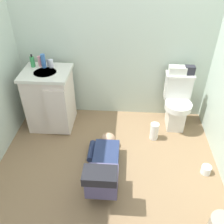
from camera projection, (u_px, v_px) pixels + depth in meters
name	position (u px, v px, depth m)	size (l,w,h in m)	color
ground_plane	(107.00, 166.00, 2.93)	(3.06, 3.15, 0.04)	#886B4B
wall_back	(114.00, 32.00, 3.11)	(2.72, 0.08, 2.40)	#B8C9B9
toilet	(177.00, 102.00, 3.32)	(0.36, 0.46, 0.75)	silver
vanity_cabinet	(50.00, 99.00, 3.30)	(0.60, 0.53, 0.82)	beige
faucet	(48.00, 63.00, 3.15)	(0.02, 0.02, 0.10)	silver
person_plumber	(104.00, 167.00, 2.66)	(0.39, 1.06, 0.52)	navy
tissue_box	(178.00, 70.00, 3.14)	(0.22, 0.11, 0.10)	silver
toiletry_bag	(190.00, 70.00, 3.13)	(0.12, 0.09, 0.11)	#26262D
soap_dispenser	(33.00, 62.00, 3.14)	(0.06, 0.06, 0.17)	#369451
bottle_pink	(40.00, 61.00, 3.15)	(0.04, 0.04, 0.13)	pink
bottle_blue	(43.00, 61.00, 3.11)	(0.06, 0.06, 0.18)	#3A6AB4
bottle_clear	(51.00, 63.00, 3.13)	(0.06, 0.06, 0.10)	silver
paper_towel_roll	(154.00, 131.00, 3.23)	(0.11, 0.11, 0.23)	white
toilet_paper_roll	(206.00, 170.00, 2.79)	(0.11, 0.11, 0.10)	white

